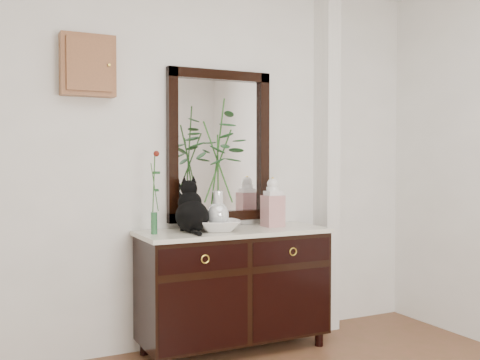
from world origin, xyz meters
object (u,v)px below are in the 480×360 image
ginger_jar (273,202)px  sideboard (234,283)px  cat (192,206)px  lotus_bowl (218,226)px

ginger_jar → sideboard: bearing=-173.6°
cat → ginger_jar: bearing=6.3°
sideboard → cat: size_ratio=3.72×
cat → lotus_bowl: 0.23m
sideboard → lotus_bowl: lotus_bowl is taller
lotus_bowl → ginger_jar: ginger_jar is taller
cat → ginger_jar: ginger_jar is taller
sideboard → cat: cat is taller
ginger_jar → cat: bearing=-177.8°
lotus_bowl → sideboard: bearing=12.0°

